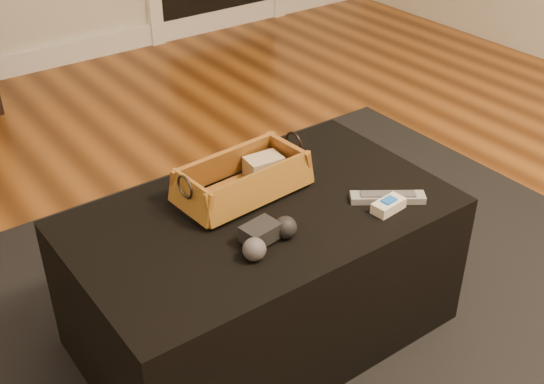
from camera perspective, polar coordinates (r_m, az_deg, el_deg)
baseboard at (r=3.94m, az=-20.82°, el=9.91°), size 5.00×0.04×0.12m
area_rug at (r=2.02m, az=0.04°, el=-12.31°), size 2.60×2.00×0.01m
ottoman at (r=1.90m, az=-0.85°, el=-6.82°), size 1.00×0.60×0.42m
tv_remote at (r=1.82m, az=-2.64°, el=0.05°), size 0.20×0.08×0.02m
cloth_bundle at (r=1.90m, az=-0.70°, el=2.19°), size 0.11×0.08×0.05m
wicker_basket at (r=1.83m, az=-2.47°, el=0.96°), size 0.38×0.22×0.13m
game_controller at (r=1.64m, az=-0.48°, el=-3.69°), size 0.18×0.12×0.06m
silver_remote at (r=1.84m, az=9.65°, el=-0.43°), size 0.19×0.15×0.02m
cream_gadget at (r=1.80m, az=9.71°, el=-1.12°), size 0.10×0.06×0.03m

